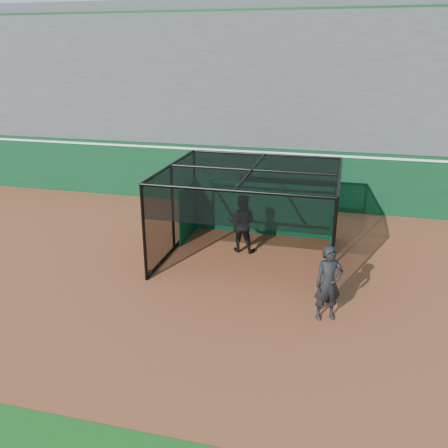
# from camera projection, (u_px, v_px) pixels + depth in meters

# --- Properties ---
(ground) EXTENTS (120.00, 120.00, 0.00)m
(ground) POSITION_uv_depth(u_px,v_px,m) (197.00, 295.00, 13.03)
(ground) COLOR brown
(ground) RESTS_ON ground
(outfield_wall) EXTENTS (50.00, 0.50, 2.50)m
(outfield_wall) POSITION_uv_depth(u_px,v_px,m) (255.00, 175.00, 20.31)
(outfield_wall) COLOR #09361A
(outfield_wall) RESTS_ON ground
(grandstand) EXTENTS (50.00, 7.85, 8.95)m
(grandstand) POSITION_uv_depth(u_px,v_px,m) (272.00, 91.00, 22.64)
(grandstand) COLOR #4C4C4F
(grandstand) RESTS_ON ground
(batting_cage) EXTENTS (5.32, 4.80, 2.90)m
(batting_cage) POSITION_uv_depth(u_px,v_px,m) (251.00, 215.00, 14.95)
(batting_cage) COLOR black
(batting_cage) RESTS_ON ground
(batter) EXTENTS (0.96, 0.75, 1.96)m
(batter) POSITION_uv_depth(u_px,v_px,m) (242.00, 223.00, 15.60)
(batter) COLOR black
(batter) RESTS_ON ground
(on_deck_player) EXTENTS (0.84, 0.72, 1.94)m
(on_deck_player) POSITION_uv_depth(u_px,v_px,m) (328.00, 283.00, 11.59)
(on_deck_player) COLOR black
(on_deck_player) RESTS_ON ground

